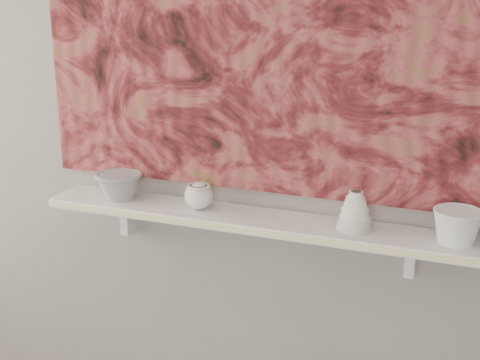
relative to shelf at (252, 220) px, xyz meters
The scene contains 11 objects.
wall_back 0.45m from the shelf, 90.00° to the left, with size 3.60×3.60×0.00m, color gray.
shelf is the anchor object (origin of this frame).
shelf_stripe 0.09m from the shelf, 90.00° to the right, with size 1.40×0.01×0.02m, color #F7E7A5.
bracket_left 0.50m from the shelf, behind, with size 0.03×0.06×0.12m, color white.
bracket_right 0.50m from the shelf, ahead, with size 0.03×0.06×0.12m, color white.
painting 0.63m from the shelf, 90.00° to the left, with size 1.50×0.03×1.10m, color maroon.
house_motif 0.55m from the shelf, ahead, with size 0.09×0.00×0.08m, color black.
bowl_grey 0.48m from the shelf, behind, with size 0.16×0.16×0.09m, color gray, non-canonical shape.
cup_cream 0.19m from the shelf, behind, with size 0.09×0.09×0.09m, color silver, non-canonical shape.
bell_vessel 0.33m from the shelf, ahead, with size 0.11×0.11×0.12m, color silver, non-canonical shape.
bowl_white 0.62m from the shelf, ahead, with size 0.14×0.14×0.10m, color silver, non-canonical shape.
Camera 1 is at (0.67, -0.35, 1.66)m, focal length 50.00 mm.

